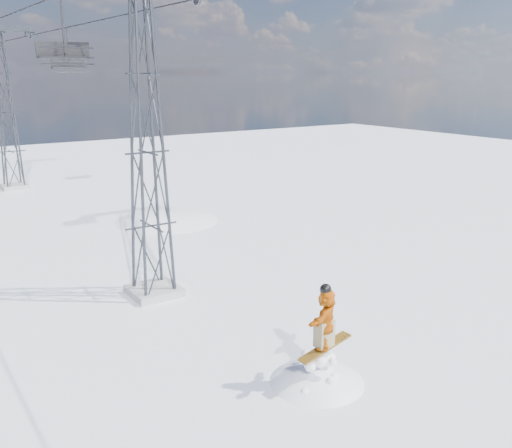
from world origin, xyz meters
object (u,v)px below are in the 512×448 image
object	(u,v)px
lift_tower_near	(148,153)
lift_tower_far	(7,113)
lift_chair_near	(64,52)
snowboarder_jump	(315,433)

from	to	relation	value
lift_tower_near	lift_tower_far	distance (m)	25.00
lift_tower_far	lift_chair_near	xyz separation A→B (m)	(-2.20, -23.33, 3.53)
lift_tower_near	snowboarder_jump	size ratio (longest dim) A/B	1.65
snowboarder_jump	lift_chair_near	world-z (taller)	lift_chair_near
lift_tower_far	snowboarder_jump	xyz separation A→B (m)	(1.08, -33.47, -7.10)
snowboarder_jump	lift_tower_near	bearing A→B (deg)	97.30
lift_tower_far	snowboarder_jump	distance (m)	34.23
lift_chair_near	lift_tower_far	bearing A→B (deg)	84.61
lift_tower_far	lift_chair_near	world-z (taller)	lift_tower_far
snowboarder_jump	lift_tower_far	bearing A→B (deg)	91.86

